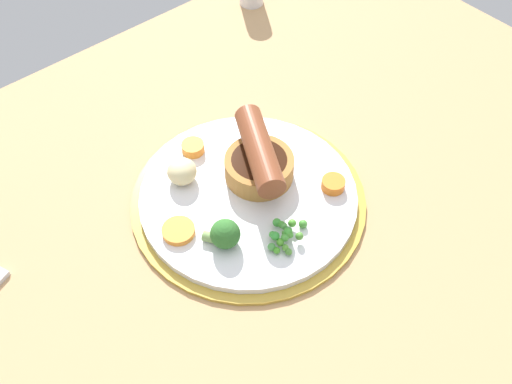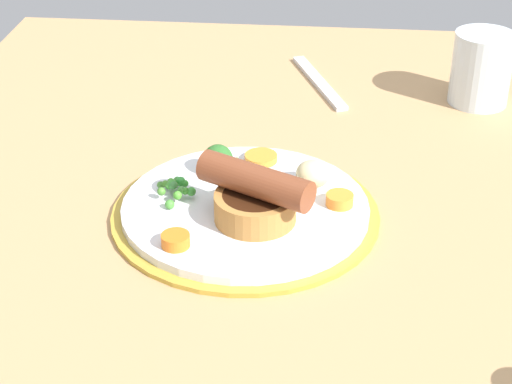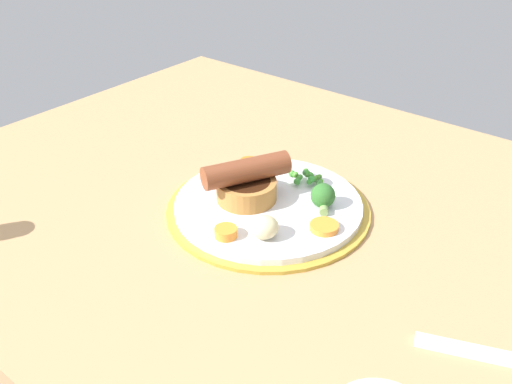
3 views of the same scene
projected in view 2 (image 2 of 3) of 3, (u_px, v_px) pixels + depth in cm
name	position (u px, v px, depth cm)	size (l,w,h in cm)	color
dining_table	(225.00, 216.00, 90.40)	(110.00, 80.00, 3.00)	tan
dinner_plate	(245.00, 211.00, 87.32)	(27.44, 27.44, 1.40)	#B79333
sausage_pudding	(255.00, 197.00, 83.13)	(8.23, 11.96, 5.99)	#AD7538
pea_pile	(175.00, 188.00, 87.92)	(5.59, 4.37, 1.89)	green
broccoli_floret_near	(219.00, 160.00, 91.78)	(3.63, 4.35, 3.27)	#2D6628
potato_chunk_0	(313.00, 174.00, 89.46)	(3.61, 3.47, 2.80)	beige
carrot_slice_0	(340.00, 200.00, 86.52)	(2.81, 2.81, 1.20)	orange
carrot_slice_1	(176.00, 240.00, 80.18)	(2.73, 2.73, 1.23)	orange
carrot_slice_3	(261.00, 158.00, 94.65)	(3.62, 3.62, 0.76)	orange
fork	(319.00, 82.00, 116.31)	(18.00, 1.60, 0.60)	silver
drinking_glass	(481.00, 69.00, 109.12)	(7.62, 7.62, 9.38)	silver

